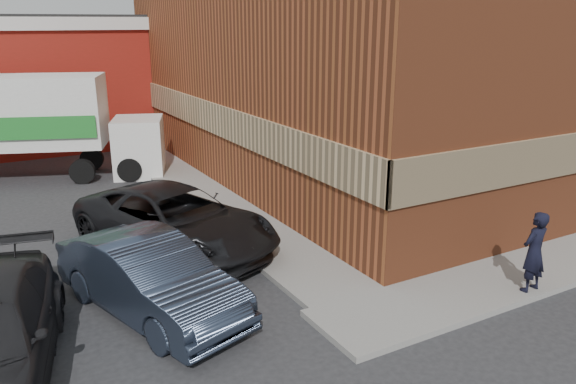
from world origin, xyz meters
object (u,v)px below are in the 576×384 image
sedan (150,278)px  box_truck (42,120)px  man (534,252)px  suv_a (175,220)px  brick_building (386,39)px

sedan → box_truck: bearing=74.8°
sedan → man: bearing=-41.2°
man → suv_a: (-5.48, 5.79, -0.19)m
man → box_truck: size_ratio=0.22×
suv_a → brick_building: bearing=4.4°
man → box_truck: (-7.33, 14.36, 1.11)m
suv_a → box_truck: 8.86m
brick_building → box_truck: bearing=162.2°
suv_a → box_truck: size_ratio=0.73×
man → sedan: bearing=-28.1°
suv_a → box_truck: box_truck is taller
man → suv_a: man is taller
box_truck → brick_building: bearing=2.5°
brick_building → man: brick_building is taller
brick_building → suv_a: (-10.00, -4.76, -3.92)m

